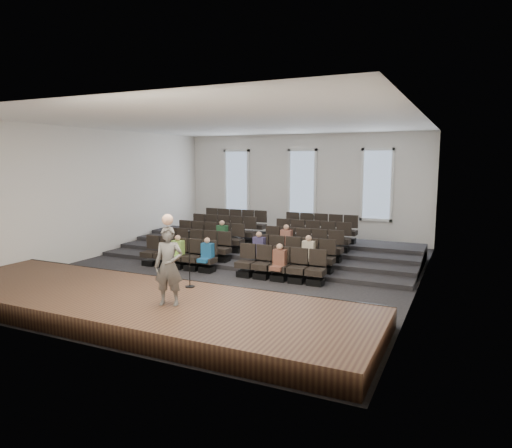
# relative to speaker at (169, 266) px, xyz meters

# --- Properties ---
(ground) EXTENTS (14.00, 14.00, 0.00)m
(ground) POSITION_rel_speaker_xyz_m (-1.15, 5.33, -1.40)
(ground) COLOR black
(ground) RESTS_ON ground
(ceiling) EXTENTS (12.00, 14.00, 0.02)m
(ceiling) POSITION_rel_speaker_xyz_m (-1.15, 5.33, 3.61)
(ceiling) COLOR white
(ceiling) RESTS_ON ground
(wall_back) EXTENTS (12.00, 0.04, 5.00)m
(wall_back) POSITION_rel_speaker_xyz_m (-1.15, 12.35, 1.10)
(wall_back) COLOR silver
(wall_back) RESTS_ON ground
(wall_front) EXTENTS (12.00, 0.04, 5.00)m
(wall_front) POSITION_rel_speaker_xyz_m (-1.15, -1.69, 1.10)
(wall_front) COLOR silver
(wall_front) RESTS_ON ground
(wall_left) EXTENTS (0.04, 14.00, 5.00)m
(wall_left) POSITION_rel_speaker_xyz_m (-7.17, 5.33, 1.10)
(wall_left) COLOR silver
(wall_left) RESTS_ON ground
(wall_right) EXTENTS (0.04, 14.00, 5.00)m
(wall_right) POSITION_rel_speaker_xyz_m (4.87, 5.33, 1.10)
(wall_right) COLOR silver
(wall_right) RESTS_ON ground
(stage) EXTENTS (11.80, 3.60, 0.50)m
(stage) POSITION_rel_speaker_xyz_m (-1.15, 0.23, -1.15)
(stage) COLOR #4D3421
(stage) RESTS_ON ground
(stage_lip) EXTENTS (11.80, 0.06, 0.52)m
(stage_lip) POSITION_rel_speaker_xyz_m (-1.15, 2.00, -1.15)
(stage_lip) COLOR black
(stage_lip) RESTS_ON ground
(risers) EXTENTS (11.80, 4.80, 0.60)m
(risers) POSITION_rel_speaker_xyz_m (-1.15, 8.50, -1.21)
(risers) COLOR black
(risers) RESTS_ON ground
(seating_rows) EXTENTS (6.80, 4.70, 1.67)m
(seating_rows) POSITION_rel_speaker_xyz_m (-1.15, 6.87, -0.72)
(seating_rows) COLOR black
(seating_rows) RESTS_ON ground
(windows) EXTENTS (8.44, 0.10, 3.24)m
(windows) POSITION_rel_speaker_xyz_m (-1.15, 12.28, 1.30)
(windows) COLOR white
(windows) RESTS_ON wall_back
(audience) EXTENTS (4.85, 2.64, 1.10)m
(audience) POSITION_rel_speaker_xyz_m (-0.79, 5.63, -0.60)
(audience) COLOR #96CE52
(audience) RESTS_ON seating_rows
(speaker) EXTENTS (0.76, 0.62, 1.81)m
(speaker) POSITION_rel_speaker_xyz_m (0.00, 0.00, 0.00)
(speaker) COLOR #545250
(speaker) RESTS_ON stage
(mic_stand) EXTENTS (0.25, 0.25, 1.50)m
(mic_stand) POSITION_rel_speaker_xyz_m (-0.40, 1.44, -0.46)
(mic_stand) COLOR black
(mic_stand) RESTS_ON stage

